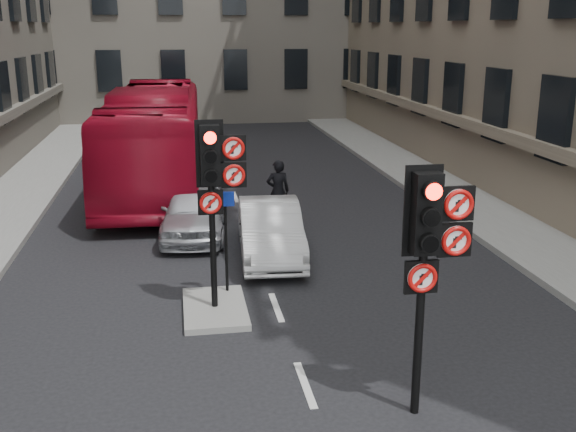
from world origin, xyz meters
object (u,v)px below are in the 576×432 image
object	(u,v)px
signal_far	(215,175)
car_silver	(194,211)
signal_near	(431,240)
car_white	(270,230)
bus_red	(155,138)
motorcyclist	(278,191)
motorcycle	(249,236)
info_sign	(226,228)
car_pink	(153,188)

from	to	relation	value
signal_far	car_silver	xyz separation A→B (m)	(-0.31, 5.05, -2.03)
signal_near	car_white	bearing A→B (deg)	99.49
signal_far	bus_red	bearing A→B (deg)	97.29
car_silver	car_white	distance (m)	2.66
motorcyclist	car_white	bearing A→B (deg)	78.30
car_white	motorcycle	xyz separation A→B (m)	(-0.49, 0.26, -0.20)
car_silver	info_sign	world-z (taller)	info_sign
car_silver	bus_red	size ratio (longest dim) A/B	0.33
car_pink	info_sign	world-z (taller)	info_sign
car_white	car_pink	distance (m)	5.69
motorcyclist	car_pink	bearing A→B (deg)	-29.59
car_silver	car_pink	size ratio (longest dim) A/B	0.89
signal_far	car_white	bearing A→B (deg)	64.90
signal_near	signal_far	size ratio (longest dim) A/B	1.00
signal_near	bus_red	bearing A→B (deg)	105.04
signal_far	car_pink	xyz separation A→B (m)	(-1.43, 7.96, -2.06)
signal_far	bus_red	distance (m)	10.97
signal_far	car_pink	bearing A→B (deg)	100.15
car_silver	car_white	xyz separation A→B (m)	(1.73, -2.01, -0.01)
bus_red	motorcyclist	bearing A→B (deg)	-52.82
motorcycle	car_pink	bearing A→B (deg)	121.02
motorcycle	motorcyclist	xyz separation A→B (m)	(1.12, 2.65, 0.42)
car_pink	motorcyclist	bearing A→B (deg)	-28.86
bus_red	motorcyclist	size ratio (longest dim) A/B	6.85
info_sign	signal_near	bearing A→B (deg)	-59.05
car_silver	motorcycle	bearing A→B (deg)	-49.63
signal_far	signal_near	bearing A→B (deg)	-56.98
bus_red	signal_far	bearing A→B (deg)	-80.64
motorcycle	info_sign	world-z (taller)	info_sign
car_silver	signal_near	bearing A→B (deg)	-67.00
motorcycle	motorcyclist	world-z (taller)	motorcyclist
signal_near	motorcyclist	world-z (taller)	signal_near
signal_far	motorcycle	distance (m)	4.09
info_sign	car_silver	bearing A→B (deg)	101.13
car_silver	motorcycle	distance (m)	2.16
car_silver	bus_red	distance (m)	5.97
signal_near	car_pink	size ratio (longest dim) A/B	0.80
car_white	motorcycle	bearing A→B (deg)	156.13
car_white	info_sign	distance (m)	2.72
motorcycle	car_white	bearing A→B (deg)	-23.23
motorcyclist	info_sign	distance (m)	5.55
car_silver	car_white	bearing A→B (deg)	-44.12
signal_far	car_silver	bearing A→B (deg)	93.50
signal_near	info_sign	distance (m)	5.42
bus_red	motorcyclist	xyz separation A→B (m)	(3.44, -4.89, -0.81)
car_pink	bus_red	size ratio (longest dim) A/B	0.37
car_pink	motorcyclist	world-z (taller)	motorcyclist
info_sign	motorcycle	bearing A→B (deg)	78.56
car_white	motorcyclist	size ratio (longest dim) A/B	2.27
car_pink	motorcycle	distance (m)	5.23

